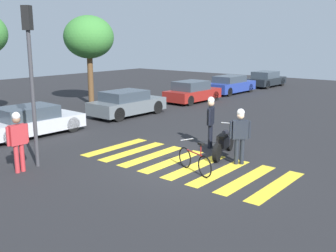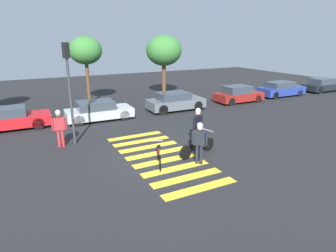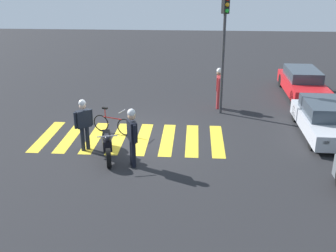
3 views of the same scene
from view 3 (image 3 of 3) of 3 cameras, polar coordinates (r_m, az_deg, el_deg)
ground_plane at (r=14.52m, az=-5.40°, el=-1.79°), size 60.00×60.00×0.00m
police_motorcycle at (r=13.02m, az=-8.80°, el=-2.59°), size 2.09×0.82×1.02m
leaning_bicycle at (r=14.95m, az=-8.03°, el=0.29°), size 0.68×1.61×0.99m
officer_on_foot at (r=12.04m, az=-5.22°, el=-1.02°), size 0.65×0.39×1.89m
officer_by_motorcycle at (r=13.44m, az=-12.11°, el=0.68°), size 0.47×0.54×1.80m
pedestrian_bystander at (r=17.56m, az=7.34°, el=5.89°), size 0.69×0.24×1.84m
crosswalk_stripes at (r=14.52m, az=-5.40°, el=-1.78°), size 2.97×6.75×0.01m
car_red_convertible at (r=20.64m, az=18.88°, el=5.93°), size 4.68×1.77×1.28m
car_silver_sedan at (r=15.76m, az=21.96°, el=0.91°), size 4.18×1.90×1.24m
traffic_light_pole at (r=16.48m, az=8.13°, el=12.51°), size 0.36×0.32×4.87m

